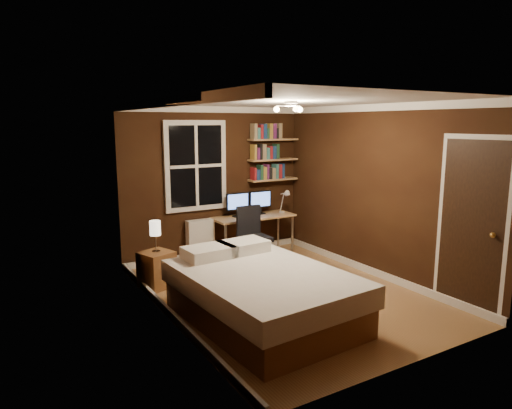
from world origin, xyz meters
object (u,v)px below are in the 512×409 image
monitor_left (238,205)px  bed (262,294)px  desk (254,219)px  monitor_right (260,202)px  desk_lamp (285,201)px  nightstand (157,269)px  office_chair (253,245)px  bedside_lamp (155,236)px  radiator (200,240)px

monitor_left → bed: bearing=-112.2°
desk → monitor_right: 0.32m
desk_lamp → nightstand: bearing=-166.6°
monitor_right → desk_lamp: (0.39, -0.18, 0.02)m
desk → monitor_left: (-0.27, 0.07, 0.27)m
nightstand → office_chair: 1.58m
nightstand → office_chair: office_chair is taller
nightstand → bedside_lamp: bearing=0.0°
nightstand → desk_lamp: bearing=-6.0°
radiator → office_chair: (0.54, -0.82, 0.03)m
bed → radiator: 2.56m
nightstand → monitor_left: bearing=5.3°
nightstand → desk_lamp: size_ratio=1.13×
nightstand → monitor_right: 2.35m
desk → monitor_right: (0.17, 0.07, 0.27)m
bed → desk: (1.27, 2.37, 0.30)m
nightstand → monitor_left: size_ratio=1.18×
bed → nightstand: size_ratio=4.53×
bedside_lamp → office_chair: bearing=2.1°
desk → monitor_right: bearing=22.5°
radiator → office_chair: size_ratio=0.70×
monitor_right → radiator: bearing=174.9°
radiator → monitor_left: monitor_left is taller
nightstand → office_chair: size_ratio=0.52×
radiator → monitor_right: bearing=-5.1°
monitor_right → desk_lamp: size_ratio=0.96×
bedside_lamp → monitor_right: (2.13, 0.78, 0.16)m
nightstand → monitor_right: size_ratio=1.18×
office_chair → radiator: bearing=123.0°
bedside_lamp → monitor_right: size_ratio=1.03×
nightstand → desk: 2.11m
office_chair → monitor_right: bearing=52.0°
bedside_lamp → monitor_left: 1.87m
nightstand → desk: size_ratio=0.35×
nightstand → monitor_left: 1.96m
office_chair → monitor_left: bearing=80.6°
nightstand → desk: bearing=0.4°
desk → bedside_lamp: bearing=-160.1°
monitor_right → desk_lamp: bearing=-24.4°
desk → monitor_left: monitor_left is taller
bed → nightstand: bed is taller
office_chair → bedside_lamp: bearing=-178.1°
bedside_lamp → monitor_right: monitor_right is taller
desk → office_chair: 0.80m
desk → desk_lamp: (0.56, -0.11, 0.28)m
radiator → office_chair: 0.98m
monitor_left → office_chair: (-0.12, -0.72, -0.52)m
radiator → desk: bearing=-10.3°
monitor_left → monitor_right: size_ratio=1.00×
bed → office_chair: 1.93m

